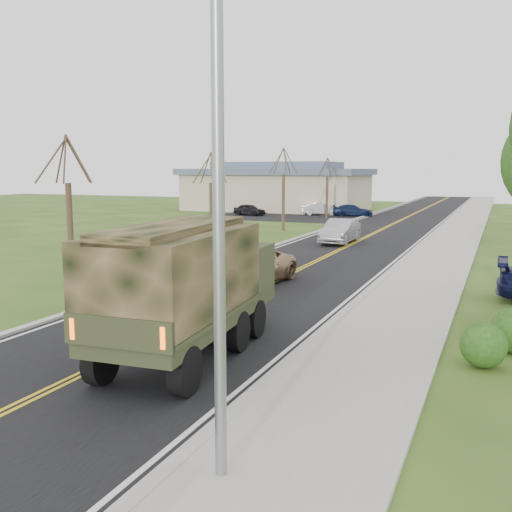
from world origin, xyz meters
The scene contains 17 objects.
ground centered at (0.00, 0.00, 0.00)m, with size 160.00×160.00×0.00m, color #2D4517.
road centered at (0.00, 40.00, 0.01)m, with size 8.00×120.00×0.01m, color black.
curb_right centered at (4.15, 40.00, 0.06)m, with size 0.30×120.00×0.12m, color #9E998E.
sidewalk_right centered at (5.90, 40.00, 0.05)m, with size 3.20×120.00×0.10m, color #9E998E.
curb_left centered at (-4.15, 40.00, 0.05)m, with size 0.30×120.00×0.10m, color #9E998E.
street_light centered at (4.90, -0.50, 4.43)m, with size 1.65×0.22×8.00m.
bare_tree_a centered at (-7.00, 10.00, 2.63)m, with size 1.93×2.26×6.08m.
bare_tree_b centered at (-7.00, 22.00, 2.48)m, with size 1.83×2.14×5.73m.
bare_tree_c centered at (-7.00, 34.00, 2.78)m, with size 2.04×2.39×6.42m.
bare_tree_d centered at (-7.00, 46.00, 2.55)m, with size 1.88×2.20×5.91m.
commercial_building centered at (-15.98, 55.97, 2.69)m, with size 25.50×21.50×5.65m.
military_truck centered at (1.62, 4.37, 1.97)m, with size 2.95×7.08×3.44m.
suv_champagne centered at (-0.80, 13.27, 0.73)m, with size 2.42×5.25×1.46m, color #9F7D59.
sedan_silver centered at (-0.83, 28.12, 0.77)m, with size 1.64×4.70×1.55m, color #ABABB0.
lot_car_dark centered at (-15.54, 46.66, 0.60)m, with size 1.43×3.54×1.21m, color black.
lot_car_silver centered at (-8.72, 50.00, 0.68)m, with size 1.44×4.13×1.36m, color #A9A8AD.
lot_car_navy centered at (-5.41, 50.00, 0.60)m, with size 1.68×4.12×1.20m, color #0F1B39.
Camera 1 is at (8.71, -7.75, 4.69)m, focal length 40.00 mm.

